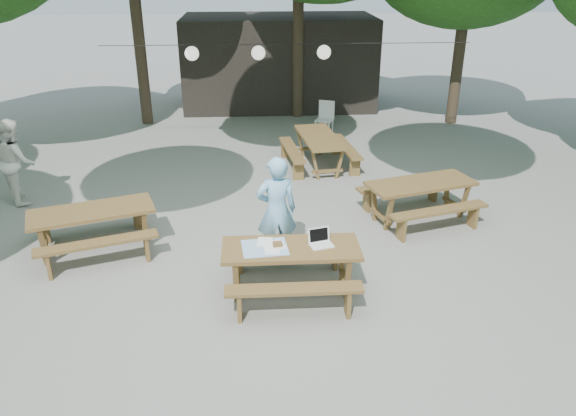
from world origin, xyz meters
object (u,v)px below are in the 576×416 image
at_px(second_person, 16,161).
at_px(picnic_table_nw, 94,229).
at_px(woman, 277,210).
at_px(plastic_chair, 324,125).
at_px(main_picnic_table, 291,269).

bearing_deg(second_person, picnic_table_nw, -169.67).
bearing_deg(second_person, woman, -150.39).
bearing_deg(plastic_chair, second_person, -124.46).
xyz_separation_m(picnic_table_nw, second_person, (-2.01, 2.22, 0.47)).
relative_size(second_person, plastic_chair, 1.90).
relative_size(main_picnic_table, plastic_chair, 2.22).
relative_size(picnic_table_nw, plastic_chair, 2.56).
bearing_deg(main_picnic_table, second_person, 144.74).
xyz_separation_m(main_picnic_table, woman, (-0.17, 0.95, 0.51)).
height_order(second_person, plastic_chair, second_person).
height_order(picnic_table_nw, second_person, second_person).
relative_size(picnic_table_nw, second_person, 1.35).
bearing_deg(picnic_table_nw, main_picnic_table, -43.21).
distance_m(main_picnic_table, woman, 1.09).
relative_size(main_picnic_table, second_person, 1.17).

